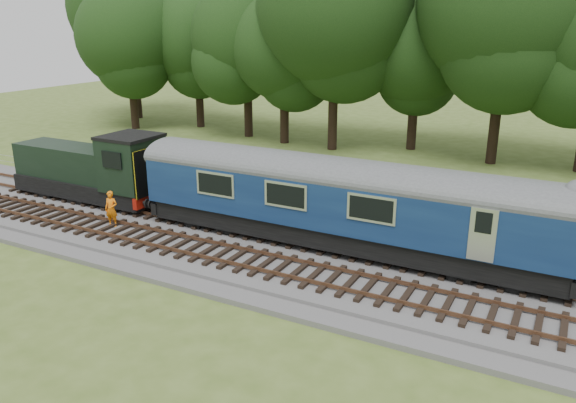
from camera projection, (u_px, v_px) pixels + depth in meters
The scene contains 9 objects.
ground at pixel (271, 256), 23.54m from camera, with size 120.00×120.00×0.00m, color #4B6123.
ballast at pixel (271, 252), 23.49m from camera, with size 70.00×7.00×0.35m, color #4C4C4F.
track_north at pixel (287, 236), 24.59m from camera, with size 67.20×2.40×0.21m.
track_south at pixel (251, 260), 22.07m from camera, with size 67.20×2.40×0.21m.
fence at pixel (316, 223), 27.32m from camera, with size 64.00×0.12×1.00m, color #6B6054, non-canonical shape.
tree_line at pixel (416, 152), 42.03m from camera, with size 70.00×8.00×18.00m, color black, non-canonical shape.
dmu_railcar at pixel (341, 196), 22.79m from camera, with size 18.05×2.86×3.88m.
shunter_loco at pixel (94, 170), 29.20m from camera, with size 8.91×2.60×3.38m.
worker at pixel (111, 209), 25.66m from camera, with size 0.61×0.40×1.67m, color orange.
Camera 1 is at (10.82, -18.82, 9.41)m, focal length 35.00 mm.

